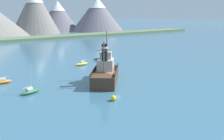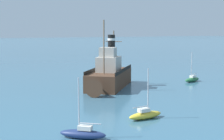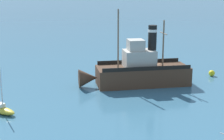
# 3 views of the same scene
# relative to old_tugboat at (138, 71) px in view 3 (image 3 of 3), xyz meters

# --- Properties ---
(ground_plane) EXTENTS (600.00, 600.00, 0.00)m
(ground_plane) POSITION_rel_old_tugboat_xyz_m (-0.00, -2.47, -1.83)
(ground_plane) COLOR #38667F
(old_tugboat) EXTENTS (11.89, 13.16, 9.90)m
(old_tugboat) POSITION_rel_old_tugboat_xyz_m (0.00, 0.00, 0.00)
(old_tugboat) COLOR #4C3323
(old_tugboat) RESTS_ON ground
(sailboat_yellow) EXTENTS (3.90, 1.52, 4.90)m
(sailboat_yellow) POSITION_rel_old_tugboat_xyz_m (4.72, 17.51, -1.40)
(sailboat_yellow) COLOR gold
(sailboat_yellow) RESTS_ON ground
(mooring_buoy) EXTENTS (0.88, 0.88, 0.88)m
(mooring_buoy) POSITION_rel_old_tugboat_xyz_m (-5.72, -10.33, -1.39)
(mooring_buoy) COLOR yellow
(mooring_buoy) RESTS_ON ground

